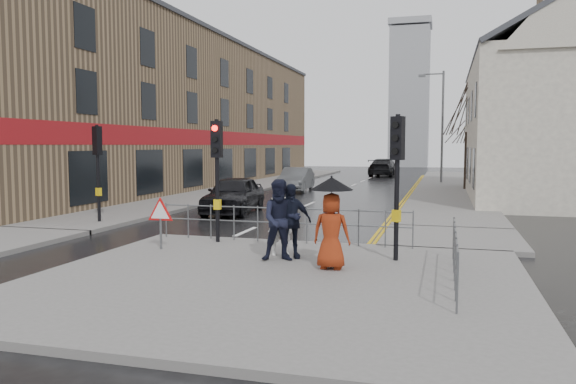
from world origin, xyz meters
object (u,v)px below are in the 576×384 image
Objects in this scene: pedestrian_b at (281,220)px; pedestrian_d at (290,221)px; car_mid at (296,180)px; pedestrian_a at (281,219)px; car_parked at (234,195)px; pedestrian_with_umbrella at (331,219)px.

pedestrian_b is 0.38m from pedestrian_d.
pedestrian_d is 0.40× the size of car_mid.
pedestrian_a is 20.57m from car_mid.
pedestrian_d is 20.97m from car_mid.
pedestrian_b is 10.55m from car_parked.
pedestrian_with_umbrella is 22.16m from car_mid.
car_mid is at bearing 84.47° from pedestrian_b.
car_parked is (-6.12, 9.92, -0.47)m from pedestrian_with_umbrella.
pedestrian_a is 1.96m from pedestrian_with_umbrella.
pedestrian_b reaches higher than pedestrian_d.
pedestrian_with_umbrella reaches higher than car_parked.
pedestrian_with_umbrella reaches higher than pedestrian_a.
pedestrian_a reaches higher than car_parked.
pedestrian_with_umbrella is at bearing -42.32° from pedestrian_b.
pedestrian_b is 0.43× the size of car_mid.
car_mid is (-5.24, 20.30, -0.30)m from pedestrian_d.
pedestrian_a is at bearing 87.29° from pedestrian_b.
car_mid is (-6.42, 21.20, -0.51)m from pedestrian_with_umbrella.
pedestrian_a is 1.00× the size of pedestrian_d.
pedestrian_with_umbrella is 0.45× the size of car_mid.
car_mid is at bearing 73.96° from pedestrian_d.
pedestrian_with_umbrella is at bearing -76.55° from car_mid.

